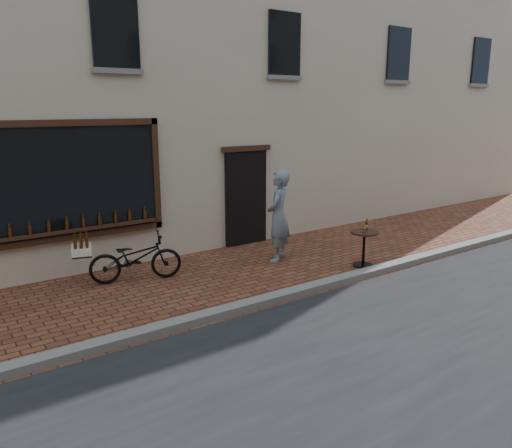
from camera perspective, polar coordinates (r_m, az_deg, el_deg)
ground at (r=8.22m, az=1.42°, el=-9.65°), size 90.00×90.00×0.00m
kerb at (r=8.34m, az=0.59°, el=-8.83°), size 90.00×0.25×0.12m
shop_building at (r=13.47m, az=-16.29°, el=20.50°), size 28.00×6.20×10.00m
cargo_bicycle at (r=9.59m, az=-13.80°, el=-3.75°), size 2.02×1.06×0.95m
bistro_table at (r=10.39m, az=12.26°, el=-1.95°), size 0.57×0.57×0.98m
pedestrian at (r=10.43m, az=2.58°, el=0.90°), size 0.84×0.79×1.92m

